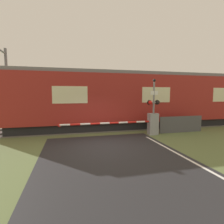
% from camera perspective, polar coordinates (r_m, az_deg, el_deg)
% --- Properties ---
extents(ground_plane, '(80.00, 80.00, 0.00)m').
position_cam_1_polar(ground_plane, '(9.01, -2.21, -10.77)').
color(ground_plane, '#5B6B3D').
extents(track_bed, '(36.00, 3.20, 0.13)m').
position_cam_1_polar(track_bed, '(13.26, -6.18, -5.31)').
color(track_bed, '#666056').
rests_on(track_bed, ground_plane).
extents(train, '(21.67, 3.18, 4.21)m').
position_cam_1_polar(train, '(14.26, 11.21, 4.00)').
color(train, black).
rests_on(train, ground_plane).
extents(crossing_barrier, '(6.12, 0.44, 1.37)m').
position_cam_1_polar(crossing_barrier, '(11.25, 11.12, -3.81)').
color(crossing_barrier, gray).
rests_on(crossing_barrier, ground_plane).
extents(signal_post, '(0.83, 0.26, 3.52)m').
position_cam_1_polar(signal_post, '(11.23, 13.49, 2.69)').
color(signal_post, gray).
rests_on(signal_post, ground_plane).
extents(catenary_pole, '(0.20, 1.90, 6.08)m').
position_cam_1_polar(catenary_pole, '(15.95, -31.05, 7.19)').
color(catenary_pole, slate).
rests_on(catenary_pole, ground_plane).
extents(roadside_fence, '(3.19, 0.06, 1.10)m').
position_cam_1_polar(roadside_fence, '(12.73, 21.63, -3.75)').
color(roadside_fence, '#4C4C51').
rests_on(roadside_fence, ground_plane).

